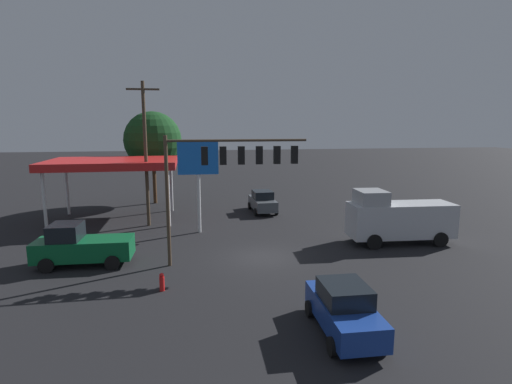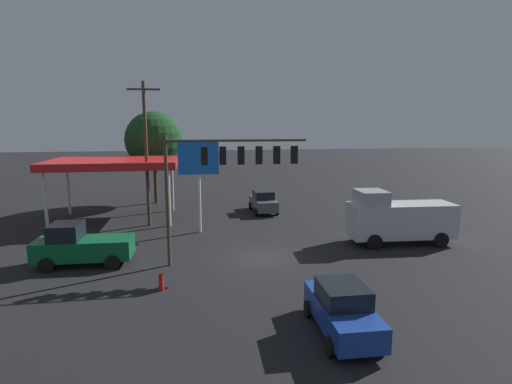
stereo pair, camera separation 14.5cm
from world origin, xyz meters
TOP-DOWN VIEW (x-y plane):
  - ground_plane at (0.00, 0.00)m, footprint 200.00×200.00m
  - traffic_signal_assembly at (1.91, 0.57)m, footprint 7.84×0.43m
  - utility_pole at (7.32, -8.81)m, footprint 2.40×0.26m
  - gas_station_canopy at (10.18, -11.22)m, footprint 10.07×6.94m
  - price_sign at (3.48, -6.17)m, footprint 2.87×0.27m
  - delivery_truck at (-9.38, -1.32)m, footprint 6.92×2.87m
  - sedan_far at (-1.48, 9.09)m, footprint 2.15×4.45m
  - sedan_waiting at (-2.31, -12.14)m, footprint 2.18×4.46m
  - pickup_parked at (10.18, -0.31)m, footprint 5.26×2.39m
  - street_tree at (7.54, -17.92)m, footprint 5.55×5.55m
  - fire_hydrant at (5.53, 4.03)m, footprint 0.24×0.24m

SIDE VIEW (x-z plane):
  - ground_plane at x=0.00m, z-range 0.00..0.00m
  - fire_hydrant at x=5.53m, z-range 0.00..0.88m
  - sedan_far at x=-1.48m, z-range -0.01..1.92m
  - sedan_waiting at x=-2.31m, z-range -0.01..1.92m
  - pickup_parked at x=10.18m, z-range -0.09..2.31m
  - delivery_truck at x=-9.38m, z-range -0.10..3.48m
  - gas_station_canopy at x=10.18m, z-range 2.13..7.12m
  - price_sign at x=3.48m, z-range 1.75..8.45m
  - traffic_signal_assembly at x=1.91m, z-range 2.01..9.23m
  - utility_pole at x=7.32m, z-range 0.29..11.23m
  - street_tree at x=7.54m, z-range 1.73..10.78m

